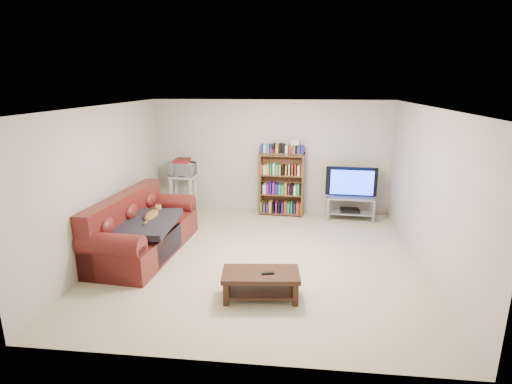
# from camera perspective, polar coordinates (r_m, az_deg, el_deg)

# --- Properties ---
(floor) EXTENTS (5.00, 5.00, 0.00)m
(floor) POSITION_cam_1_polar(r_m,az_deg,el_deg) (6.53, 0.50, -9.46)
(floor) COLOR beige
(floor) RESTS_ON ground
(ceiling) EXTENTS (5.00, 5.00, 0.00)m
(ceiling) POSITION_cam_1_polar(r_m,az_deg,el_deg) (5.93, 0.55, 12.07)
(ceiling) COLOR white
(ceiling) RESTS_ON ground
(wall_back) EXTENTS (5.00, 0.00, 5.00)m
(wall_back) POSITION_cam_1_polar(r_m,az_deg,el_deg) (8.55, 2.20, 5.00)
(wall_back) COLOR beige
(wall_back) RESTS_ON ground
(wall_front) EXTENTS (5.00, 0.00, 5.00)m
(wall_front) POSITION_cam_1_polar(r_m,az_deg,el_deg) (3.77, -3.30, -8.81)
(wall_front) COLOR beige
(wall_front) RESTS_ON ground
(wall_left) EXTENTS (0.00, 5.00, 5.00)m
(wall_left) POSITION_cam_1_polar(r_m,az_deg,el_deg) (6.83, -20.84, 1.31)
(wall_left) COLOR beige
(wall_left) RESTS_ON ground
(wall_right) EXTENTS (0.00, 5.00, 5.00)m
(wall_right) POSITION_cam_1_polar(r_m,az_deg,el_deg) (6.39, 23.45, 0.11)
(wall_right) COLOR beige
(wall_right) RESTS_ON ground
(sofa) EXTENTS (1.18, 2.37, 0.98)m
(sofa) POSITION_cam_1_polar(r_m,az_deg,el_deg) (6.91, -16.17, -5.60)
(sofa) COLOR maroon
(sofa) RESTS_ON floor
(blanket) EXTENTS (0.89, 1.16, 0.19)m
(blanket) POSITION_cam_1_polar(r_m,az_deg,el_deg) (6.62, -15.46, -4.37)
(blanket) COLOR #232029
(blanket) RESTS_ON sofa
(cat) EXTENTS (0.30, 0.65, 0.19)m
(cat) POSITION_cam_1_polar(r_m,az_deg,el_deg) (6.78, -14.72, -3.32)
(cat) COLOR brown
(cat) RESTS_ON sofa
(coffee_table) EXTENTS (1.05, 0.60, 0.36)m
(coffee_table) POSITION_cam_1_polar(r_m,az_deg,el_deg) (5.33, 0.68, -12.46)
(coffee_table) COLOR black
(coffee_table) RESTS_ON floor
(remote) EXTENTS (0.17, 0.08, 0.02)m
(remote) POSITION_cam_1_polar(r_m,az_deg,el_deg) (5.24, 1.70, -11.50)
(remote) COLOR black
(remote) RESTS_ON coffee_table
(tv_stand) EXTENTS (0.99, 0.48, 0.48)m
(tv_stand) POSITION_cam_1_polar(r_m,az_deg,el_deg) (8.44, 13.31, -1.65)
(tv_stand) COLOR #999EA3
(tv_stand) RESTS_ON floor
(television) EXTENTS (1.04, 0.19, 0.60)m
(television) POSITION_cam_1_polar(r_m,az_deg,el_deg) (8.32, 13.50, 1.33)
(television) COLOR black
(television) RESTS_ON tv_stand
(dvd_player) EXTENTS (0.40, 0.29, 0.06)m
(dvd_player) POSITION_cam_1_polar(r_m,az_deg,el_deg) (8.48, 13.25, -2.54)
(dvd_player) COLOR black
(dvd_player) RESTS_ON tv_stand
(bookshelf) EXTENTS (0.95, 0.35, 1.35)m
(bookshelf) POSITION_cam_1_polar(r_m,az_deg,el_deg) (8.41, 3.68, 1.28)
(bookshelf) COLOR brown
(bookshelf) RESTS_ON floor
(shelf_clutter) EXTENTS (0.69, 0.22, 0.28)m
(shelf_clutter) POSITION_cam_1_polar(r_m,az_deg,el_deg) (8.26, 4.46, 6.37)
(shelf_clutter) COLOR silver
(shelf_clutter) RESTS_ON bookshelf
(microwave_stand) EXTENTS (0.54, 0.41, 0.83)m
(microwave_stand) POSITION_cam_1_polar(r_m,az_deg,el_deg) (8.69, -10.33, 0.40)
(microwave_stand) COLOR silver
(microwave_stand) RESTS_ON floor
(microwave) EXTENTS (0.53, 0.38, 0.28)m
(microwave) POSITION_cam_1_polar(r_m,az_deg,el_deg) (8.59, -10.47, 3.23)
(microwave) COLOR silver
(microwave) RESTS_ON microwave_stand
(game_boxes) EXTENTS (0.32, 0.29, 0.05)m
(game_boxes) POSITION_cam_1_polar(r_m,az_deg,el_deg) (8.56, -10.52, 4.31)
(game_boxes) COLOR maroon
(game_boxes) RESTS_ON microwave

